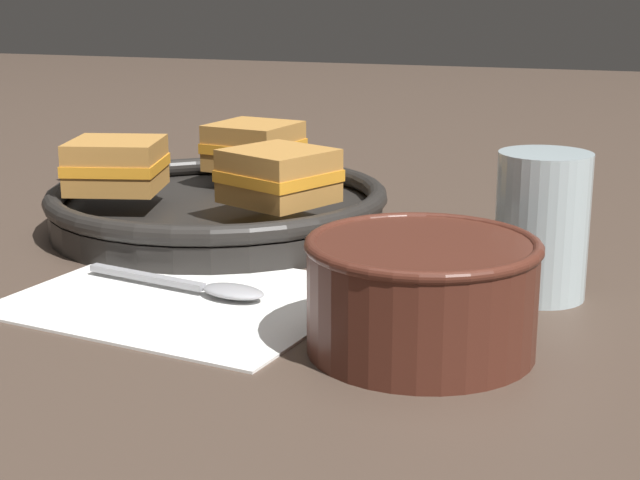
{
  "coord_description": "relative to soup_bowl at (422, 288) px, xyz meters",
  "views": [
    {
      "loc": [
        0.24,
        -0.62,
        0.23
      ],
      "look_at": [
        0.01,
        0.05,
        0.04
      ],
      "focal_mm": 55.0,
      "sensor_mm": 36.0,
      "label": 1
    }
  ],
  "objects": [
    {
      "name": "sandwich_near_left",
      "position": [
        -0.17,
        0.2,
        0.02
      ],
      "size": [
        0.11,
        0.11,
        0.05
      ],
      "rotation": [
        0.0,
        0.0,
        7.44
      ],
      "color": "#B27A38",
      "rests_on": "skillet"
    },
    {
      "name": "skillet",
      "position": [
        -0.25,
        0.24,
        -0.02
      ],
      "size": [
        0.42,
        0.32,
        0.04
      ],
      "color": "black",
      "rests_on": "ground_plane"
    },
    {
      "name": "sandwich_far_left",
      "position": [
        -0.33,
        0.2,
        0.02
      ],
      "size": [
        0.1,
        0.1,
        0.05
      ],
      "rotation": [
        0.0,
        0.0,
        11.25
      ],
      "color": "#B27A38",
      "rests_on": "skillet"
    },
    {
      "name": "napkin",
      "position": [
        -0.19,
        0.04,
        -0.04
      ],
      "size": [
        0.26,
        0.23,
        0.0
      ],
      "color": "white",
      "rests_on": "ground_plane"
    },
    {
      "name": "soup_bowl",
      "position": [
        0.0,
        0.0,
        0.0
      ],
      "size": [
        0.15,
        0.15,
        0.07
      ],
      "color": "#4C2319",
      "rests_on": "ground_plane"
    },
    {
      "name": "spoon",
      "position": [
        -0.17,
        0.05,
        -0.03
      ],
      "size": [
        0.16,
        0.05,
        0.01
      ],
      "rotation": [
        0.0,
        0.0,
        -0.19
      ],
      "color": "#9E9EA3",
      "rests_on": "napkin"
    },
    {
      "name": "sandwich_near_right",
      "position": [
        -0.25,
        0.33,
        0.02
      ],
      "size": [
        0.09,
        0.09,
        0.05
      ],
      "rotation": [
        0.0,
        0.0,
        9.27
      ],
      "color": "#B27A38",
      "rests_on": "skillet"
    },
    {
      "name": "drinking_glass",
      "position": [
        0.06,
        0.14,
        0.01
      ],
      "size": [
        0.07,
        0.07,
        0.11
      ],
      "color": "silver",
      "rests_on": "ground_plane"
    },
    {
      "name": "ground_plane",
      "position": [
        -0.11,
        0.05,
        -0.04
      ],
      "size": [
        4.0,
        4.0,
        0.0
      ],
      "primitive_type": "plane",
      "color": "#47382D"
    }
  ]
}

